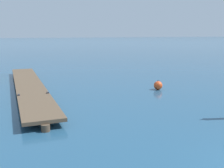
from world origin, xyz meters
The scene contains 2 objects.
floating_dock centered at (-5.96, 14.64, 0.36)m, with size 1.95×16.92×0.53m.
mooring_buoy centered at (2.44, 11.80, 0.30)m, with size 0.60×0.60×0.67m.
Camera 1 is at (-7.00, -4.22, 3.92)m, focal length 43.24 mm.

